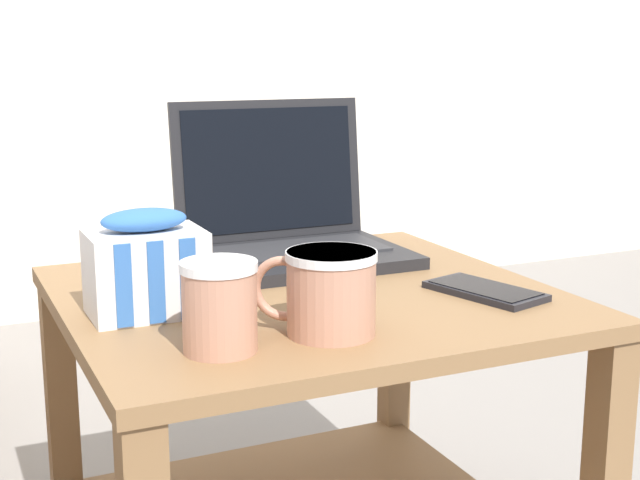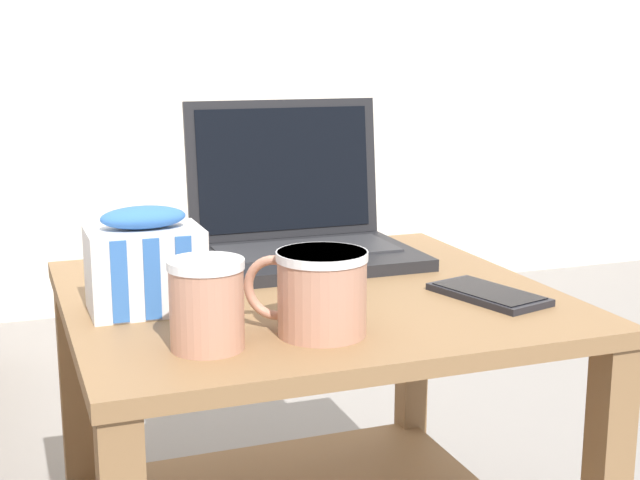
{
  "view_description": "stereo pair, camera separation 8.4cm",
  "coord_description": "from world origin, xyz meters",
  "px_view_note": "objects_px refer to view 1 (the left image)",
  "views": [
    {
      "loc": [
        -0.46,
        -1.06,
        0.79
      ],
      "look_at": [
        0.0,
        -0.04,
        0.55
      ],
      "focal_mm": 50.0,
      "sensor_mm": 36.0,
      "label": 1
    },
    {
      "loc": [
        -0.39,
        -1.09,
        0.79
      ],
      "look_at": [
        0.0,
        -0.04,
        0.55
      ],
      "focal_mm": 50.0,
      "sensor_mm": 36.0,
      "label": 2
    }
  ],
  "objects_px": {
    "laptop": "(290,227)",
    "mug_front_right": "(329,288)",
    "mug_front_left": "(221,301)",
    "cell_phone": "(485,291)",
    "snack_bag": "(146,267)"
  },
  "relations": [
    {
      "from": "laptop",
      "to": "cell_phone",
      "type": "xyz_separation_m",
      "value": [
        0.15,
        -0.3,
        -0.04
      ]
    },
    {
      "from": "mug_front_right",
      "to": "snack_bag",
      "type": "relative_size",
      "value": 0.94
    },
    {
      "from": "mug_front_left",
      "to": "cell_phone",
      "type": "height_order",
      "value": "mug_front_left"
    },
    {
      "from": "mug_front_left",
      "to": "cell_phone",
      "type": "xyz_separation_m",
      "value": [
        0.39,
        0.07,
        -0.05
      ]
    },
    {
      "from": "laptop",
      "to": "mug_front_right",
      "type": "relative_size",
      "value": 2.43
    },
    {
      "from": "laptop",
      "to": "cell_phone",
      "type": "bearing_deg",
      "value": -63.01
    },
    {
      "from": "laptop",
      "to": "snack_bag",
      "type": "height_order",
      "value": "laptop"
    },
    {
      "from": "mug_front_left",
      "to": "cell_phone",
      "type": "bearing_deg",
      "value": 9.78
    },
    {
      "from": "laptop",
      "to": "mug_front_left",
      "type": "xyz_separation_m",
      "value": [
        -0.24,
        -0.37,
        0.01
      ]
    },
    {
      "from": "mug_front_left",
      "to": "laptop",
      "type": "bearing_deg",
      "value": 57.63
    },
    {
      "from": "laptop",
      "to": "mug_front_right",
      "type": "bearing_deg",
      "value": -106.01
    },
    {
      "from": "mug_front_left",
      "to": "mug_front_right",
      "type": "xyz_separation_m",
      "value": [
        0.13,
        0.0,
        -0.0
      ]
    },
    {
      "from": "mug_front_right",
      "to": "cell_phone",
      "type": "height_order",
      "value": "mug_front_right"
    },
    {
      "from": "mug_front_right",
      "to": "snack_bag",
      "type": "bearing_deg",
      "value": 136.04
    },
    {
      "from": "mug_front_right",
      "to": "snack_bag",
      "type": "distance_m",
      "value": 0.24
    }
  ]
}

